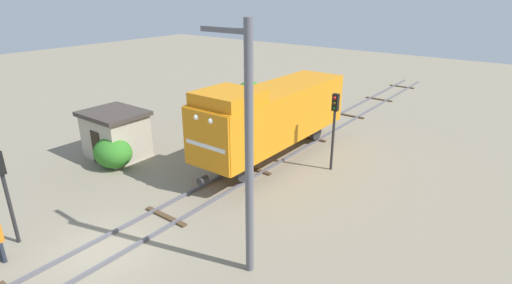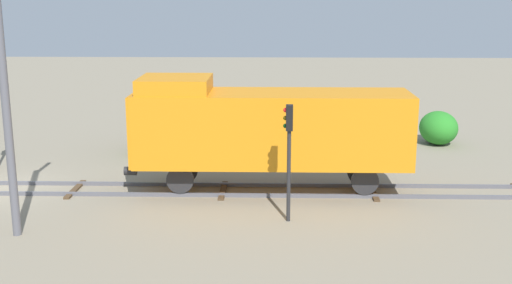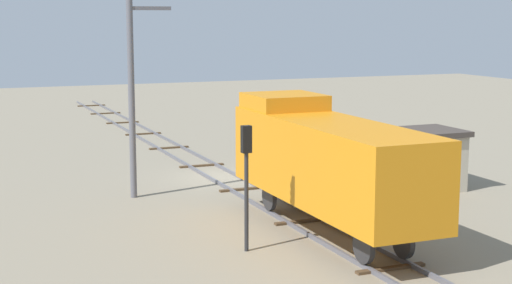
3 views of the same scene
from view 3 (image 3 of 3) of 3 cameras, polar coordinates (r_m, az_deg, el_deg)
name	(u,v)px [view 3 (image 3 of 3)]	position (r m, az deg, el deg)	size (l,w,h in m)	color
ground_plane	(222,177)	(38.45, -2.52, -2.58)	(111.06, 111.06, 0.00)	gray
railway_track	(222,176)	(38.44, -2.52, -2.47)	(2.40, 74.04, 0.16)	#595960
locomotive	(327,159)	(27.97, 5.16, -1.22)	(2.90, 11.60, 4.60)	orange
traffic_signal_near	(269,116)	(40.64, 0.93, 1.89)	(0.32, 0.34, 3.84)	#262628
traffic_signal_mid	(246,164)	(25.82, -0.71, -1.65)	(0.32, 0.34, 4.24)	#262628
worker_near_track	(248,147)	(41.37, -0.56, -0.34)	(0.38, 0.38, 1.70)	#262B38
catenary_mast	(133,94)	(33.90, -8.95, 3.47)	(1.94, 0.28, 8.53)	#595960
relay_hut	(421,159)	(36.32, 11.95, -1.22)	(3.50, 2.90, 2.74)	#B2A893
bush_near	(387,168)	(36.67, 9.48, -1.91)	(2.33, 1.91, 1.70)	#327D26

